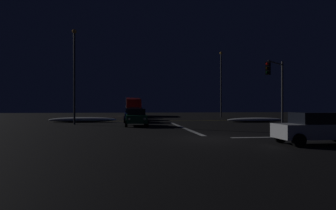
% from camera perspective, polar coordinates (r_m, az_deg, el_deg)
% --- Properties ---
extents(ground, '(120.00, 120.00, 0.10)m').
position_cam_1_polar(ground, '(19.31, 7.18, -5.87)').
color(ground, black).
extents(stop_line_north, '(0.35, 14.90, 0.01)m').
position_cam_1_polar(stop_line_north, '(27.76, 2.64, -3.94)').
color(stop_line_north, white).
rests_on(stop_line_north, ground).
extents(centre_line_ns, '(22.00, 0.15, 0.01)m').
position_cam_1_polar(centre_line_ns, '(39.21, -0.33, -2.76)').
color(centre_line_ns, yellow).
rests_on(centre_line_ns, ground).
extents(snow_bank_left_curb, '(7.32, 1.50, 0.56)m').
position_cam_1_polar(snow_bank_left_curb, '(37.28, -14.58, -2.49)').
color(snow_bank_left_curb, white).
rests_on(snow_bank_left_curb, ground).
extents(snow_bank_right_curb, '(6.52, 1.50, 0.50)m').
position_cam_1_polar(snow_bank_right_curb, '(37.55, 15.00, -2.52)').
color(snow_bank_right_curb, white).
rests_on(snow_bank_right_curb, ground).
extents(sedan_green, '(2.02, 4.33, 1.57)m').
position_cam_1_polar(sedan_green, '(29.99, -5.57, -2.12)').
color(sedan_green, '#14512D').
rests_on(sedan_green, ground).
extents(sedan_blue, '(2.02, 4.33, 1.57)m').
position_cam_1_polar(sedan_blue, '(36.43, -6.12, -1.73)').
color(sedan_blue, navy).
rests_on(sedan_blue, ground).
extents(sedan_black, '(2.02, 4.33, 1.57)m').
position_cam_1_polar(sedan_black, '(41.69, -5.57, -1.50)').
color(sedan_black, black).
rests_on(sedan_black, ground).
extents(sedan_red, '(2.02, 4.33, 1.57)m').
position_cam_1_polar(sedan_red, '(48.45, -5.91, -1.28)').
color(sedan_red, maroon).
rests_on(sedan_red, ground).
extents(box_truck, '(2.68, 8.28, 3.08)m').
position_cam_1_polar(box_truck, '(56.18, -6.08, -0.16)').
color(box_truck, red).
rests_on(box_truck, ground).
extents(sedan_white_crossing, '(4.33, 2.02, 1.57)m').
position_cam_1_polar(sedan_white_crossing, '(17.59, 24.69, -3.68)').
color(sedan_white_crossing, silver).
rests_on(sedan_white_crossing, ground).
extents(traffic_signal_ne, '(2.80, 2.80, 5.80)m').
position_cam_1_polar(traffic_signal_ne, '(29.57, 18.33, 4.02)').
color(traffic_signal_ne, '#4C4C51').
rests_on(traffic_signal_ne, ground).
extents(streetlamp_right_far, '(0.44, 0.44, 10.08)m').
position_cam_1_polar(streetlamp_right_far, '(51.14, 9.22, 4.34)').
color(streetlamp_right_far, '#424247').
rests_on(streetlamp_right_far, ground).
extents(streetlamp_left_near, '(0.44, 0.44, 9.31)m').
position_cam_1_polar(streetlamp_left_near, '(33.40, -15.98, 5.92)').
color(streetlamp_left_near, '#424247').
rests_on(streetlamp_left_near, ground).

